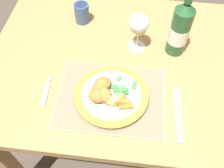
# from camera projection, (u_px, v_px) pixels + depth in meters

# --- Properties ---
(ground_plane) EXTENTS (6.00, 6.00, 0.00)m
(ground_plane) POSITION_uv_depth(u_px,v_px,m) (122.00, 136.00, 1.59)
(ground_plane) COLOR #4C4238
(dining_table) EXTENTS (1.12, 0.81, 0.74)m
(dining_table) POSITION_uv_depth(u_px,v_px,m) (126.00, 76.00, 1.07)
(dining_table) COLOR #AD7F4C
(dining_table) RESTS_ON ground
(placemat) EXTENTS (0.38, 0.29, 0.01)m
(placemat) POSITION_uv_depth(u_px,v_px,m) (111.00, 97.00, 0.88)
(placemat) COLOR tan
(placemat) RESTS_ON dining_table
(dinner_plate) EXTENTS (0.26, 0.26, 0.02)m
(dinner_plate) POSITION_uv_depth(u_px,v_px,m) (111.00, 95.00, 0.87)
(dinner_plate) COLOR white
(dinner_plate) RESTS_ON placemat
(breaded_croquettes) EXTENTS (0.10, 0.12, 0.04)m
(breaded_croquettes) POSITION_uv_depth(u_px,v_px,m) (101.00, 91.00, 0.85)
(breaded_croquettes) COLOR #B77F3D
(breaded_croquettes) RESTS_ON dinner_plate
(green_beans_pile) EXTENTS (0.09, 0.10, 0.02)m
(green_beans_pile) POSITION_uv_depth(u_px,v_px,m) (121.00, 89.00, 0.86)
(green_beans_pile) COLOR green
(green_beans_pile) RESTS_ON dinner_plate
(glazed_carrots) EXTENTS (0.09, 0.06, 0.02)m
(glazed_carrots) POSITION_uv_depth(u_px,v_px,m) (120.00, 102.00, 0.83)
(glazed_carrots) COLOR orange
(glazed_carrots) RESTS_ON dinner_plate
(fork) EXTENTS (0.02, 0.14, 0.01)m
(fork) POSITION_uv_depth(u_px,v_px,m) (46.00, 93.00, 0.89)
(fork) COLOR silver
(fork) RESTS_ON dining_table
(table_knife) EXTENTS (0.02, 0.21, 0.01)m
(table_knife) POSITION_uv_depth(u_px,v_px,m) (178.00, 119.00, 0.83)
(table_knife) COLOR silver
(table_knife) RESTS_ON dining_table
(wine_glass) EXTENTS (0.08, 0.08, 0.16)m
(wine_glass) POSITION_uv_depth(u_px,v_px,m) (139.00, 25.00, 0.93)
(wine_glass) COLOR silver
(wine_glass) RESTS_ON dining_table
(bottle) EXTENTS (0.08, 0.08, 0.29)m
(bottle) POSITION_uv_depth(u_px,v_px,m) (180.00, 29.00, 0.93)
(bottle) COLOR #23562D
(bottle) RESTS_ON dining_table
(roast_potatoes) EXTENTS (0.05, 0.05, 0.03)m
(roast_potatoes) POSITION_uv_depth(u_px,v_px,m) (114.00, 101.00, 0.83)
(roast_potatoes) COLOR gold
(roast_potatoes) RESTS_ON dinner_plate
(drinking_cup) EXTENTS (0.06, 0.06, 0.09)m
(drinking_cup) POSITION_uv_depth(u_px,v_px,m) (82.00, 13.00, 1.09)
(drinking_cup) COLOR #385684
(drinking_cup) RESTS_ON dining_table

